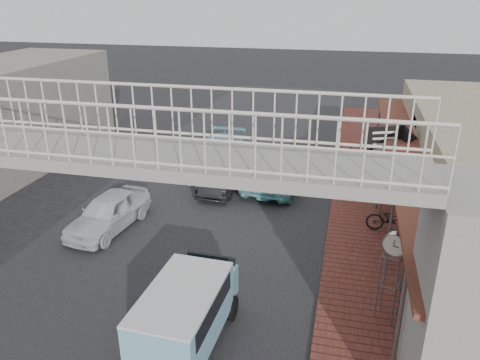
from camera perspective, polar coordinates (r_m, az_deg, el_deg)
The scene contains 13 objects.
ground at distance 15.61m, azimuth -9.10°, elevation -9.80°, with size 120.00×120.00×0.00m, color black.
road_strip at distance 15.61m, azimuth -9.10°, elevation -9.78°, with size 10.00×60.00×0.01m, color black.
sidewalk at distance 17.23m, azimuth 15.54°, elevation -6.92°, with size 3.00×40.00×0.10m, color brown.
footbridge at distance 10.98m, azimuth -17.92°, elevation -6.15°, with size 16.40×2.40×6.34m.
white_hatchback at distance 17.78m, azimuth -15.73°, elevation -3.78°, with size 1.57×3.90×1.33m, color silver.
dark_sedan at distance 20.60m, azimuth -1.94°, elevation 0.62°, with size 1.35×3.87×1.28m, color black.
angkot_curb at distance 20.91m, azimuth 4.53°, elevation 0.99°, with size 2.21×4.80×1.33m, color #78CED1.
angkot_far at distance 23.04m, azimuth -2.86°, elevation 3.24°, with size 2.07×5.08×1.47m, color #78BBD0.
angkot_van at distance 11.62m, azimuth -6.64°, elevation -15.37°, with size 1.81×3.71×1.79m.
motorcycle_near at distance 17.62m, azimuth 18.16°, elevation -4.58°, with size 0.65×1.88×0.99m, color black.
motorcycle_far at distance 23.30m, azimuth 12.43°, elevation 2.72°, with size 0.52×1.82×1.10m, color black.
street_clock at distance 12.45m, azimuth 18.35°, elevation -7.91°, with size 0.65×0.63×2.51m.
arrow_sign at distance 18.89m, azimuth 19.55°, elevation 4.67°, with size 2.11×1.43×3.50m.
Camera 1 is at (5.39, -12.16, 8.18)m, focal length 35.00 mm.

